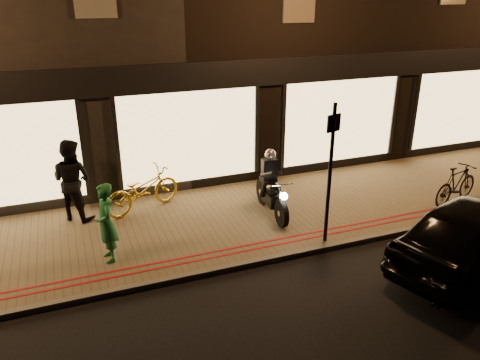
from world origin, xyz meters
The scene contains 12 objects.
ground centered at (0.00, 0.00, 0.00)m, with size 90.00×90.00×0.00m, color black.
sidewalk centered at (0.00, 2.00, 0.06)m, with size 50.00×4.00×0.12m, color brown.
kerb_stone centered at (0.00, 0.05, 0.06)m, with size 50.00×0.14×0.12m, color #59544C.
red_kerb_lines centered at (0.00, 0.55, 0.12)m, with size 50.00×0.26×0.01m.
building_row centered at (0.00, 8.99, 4.25)m, with size 48.00×10.11×8.50m.
motorcycle centered at (1.39, 1.88, 0.73)m, with size 0.60×1.94×1.59m.
sign_post centered at (1.93, 0.25, 1.80)m, with size 0.35×0.12×3.00m.
bicycle_gold centered at (-1.43, 3.19, 0.64)m, with size 0.70×2.00×1.05m, color gold.
bicycle_dark centered at (5.98, 0.78, 0.62)m, with size 0.47×1.66×1.00m, color black.
person_green centered at (-2.48, 1.13, 0.93)m, with size 0.59×0.39×1.62m, color #1D6D34.
person_dark centered at (-2.99, 3.30, 1.09)m, with size 0.94×0.73×1.93m, color black.
parked_car centered at (4.26, -1.46, 0.72)m, with size 1.71×4.26×1.45m, color black.
Camera 1 is at (-2.96, -7.36, 5.10)m, focal length 35.00 mm.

